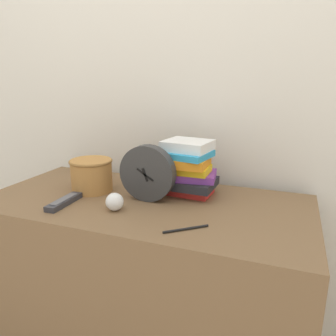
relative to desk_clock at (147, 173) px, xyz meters
The scene contains 8 objects.
wall_back 0.48m from the desk_clock, 92.01° to the left, with size 6.00×0.04×2.40m.
desk 0.50m from the desk_clock, 150.82° to the right, with size 1.25×0.60×0.78m.
desk_clock is the anchor object (origin of this frame).
book_stack 0.17m from the desk_clock, 46.39° to the left, with size 0.24×0.20×0.22m.
basket 0.27m from the desk_clock, behind, with size 0.18×0.18×0.13m.
tv_remote 0.33m from the desk_clock, 151.11° to the right, with size 0.05×0.18×0.02m.
crumpled_paper_ball 0.17m from the desk_clock, 117.22° to the right, with size 0.06×0.06×0.06m.
pen 0.31m from the desk_clock, 41.86° to the right, with size 0.12×0.10×0.01m.
Camera 1 is at (0.51, -0.77, 1.23)m, focal length 35.00 mm.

